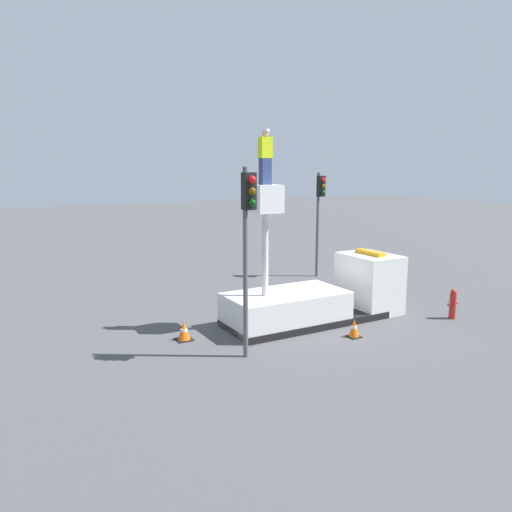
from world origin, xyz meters
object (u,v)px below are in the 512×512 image
object	(u,v)px
traffic_cone_rear	(184,331)
fire_hydrant	(453,304)
traffic_cone_curbside	(354,329)
traffic_light_pole	(248,226)
traffic_light_across	(320,204)
worker	(265,157)
bucket_truck	(319,297)

from	to	relation	value
traffic_cone_rear	fire_hydrant	bearing A→B (deg)	-15.79
traffic_cone_curbside	traffic_light_pole	bearing A→B (deg)	178.67
traffic_light_across	traffic_cone_curbside	size ratio (longest dim) A/B	8.54
traffic_light_pole	traffic_cone_rear	xyz separation A→B (m)	(-1.04, 2.34, -3.55)
worker	fire_hydrant	bearing A→B (deg)	-19.19
traffic_light_across	traffic_cone_rear	xyz separation A→B (m)	(-9.26, -5.46, -3.36)
bucket_truck	traffic_light_pole	size ratio (longest dim) A/B	1.23
traffic_light_pole	traffic_cone_rear	size ratio (longest dim) A/B	9.07
fire_hydrant	worker	bearing A→B (deg)	160.81
traffic_light_across	fire_hydrant	world-z (taller)	traffic_light_across
worker	traffic_light_pole	xyz separation A→B (m)	(-1.72, -1.98, -1.90)
traffic_light_across	traffic_cone_rear	distance (m)	11.26
fire_hydrant	traffic_light_pole	bearing A→B (deg)	178.00
traffic_light_across	fire_hydrant	xyz separation A→B (m)	(0.02, -8.08, -3.10)
bucket_truck	traffic_cone_rear	xyz separation A→B (m)	(-5.00, 0.35, -0.56)
traffic_cone_curbside	bucket_truck	bearing A→B (deg)	86.51
bucket_truck	traffic_cone_curbside	world-z (taller)	bucket_truck
worker	traffic_light_across	xyz separation A→B (m)	(6.50, 5.81, -2.08)
traffic_light_pole	traffic_light_across	bearing A→B (deg)	43.49
worker	fire_hydrant	distance (m)	8.64
traffic_light_pole	traffic_cone_rear	world-z (taller)	traffic_light_pole
bucket_truck	traffic_light_across	bearing A→B (deg)	53.78
traffic_light_across	traffic_cone_rear	size ratio (longest dim) A/B	8.61
fire_hydrant	traffic_cone_curbside	distance (m)	4.42
bucket_truck	traffic_light_across	xyz separation A→B (m)	(4.26, 5.81, 2.80)
traffic_light_pole	traffic_cone_curbside	bearing A→B (deg)	-1.33
traffic_light_pole	traffic_cone_curbside	xyz separation A→B (m)	(3.84, -0.09, -3.55)
fire_hydrant	traffic_cone_curbside	xyz separation A→B (m)	(-4.40, 0.20, -0.26)
worker	traffic_light_pole	bearing A→B (deg)	-130.86
traffic_light_across	traffic_cone_curbside	bearing A→B (deg)	-119.07
traffic_light_across	traffic_cone_curbside	distance (m)	9.63
traffic_light_pole	traffic_cone_curbside	size ratio (longest dim) A/B	9.00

